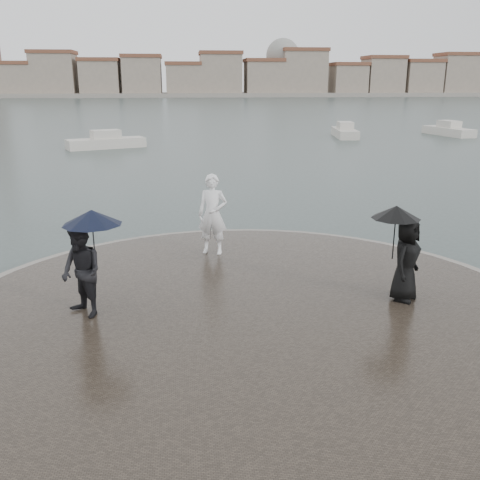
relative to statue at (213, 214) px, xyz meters
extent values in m
plane|color=#2B3835|center=(0.43, -7.35, -1.39)|extent=(400.00, 400.00, 0.00)
cylinder|color=gray|center=(0.43, -3.85, -1.23)|extent=(12.50, 12.50, 0.32)
cylinder|color=#2D261E|center=(0.43, -3.85, -1.21)|extent=(11.90, 11.90, 0.36)
imported|color=white|center=(0.00, 0.00, 0.00)|extent=(0.86, 0.69, 2.06)
imported|color=black|center=(-2.67, -3.60, -0.16)|extent=(1.06, 1.08, 1.75)
cylinder|color=black|center=(-2.42, -3.50, 0.32)|extent=(0.02, 0.02, 0.90)
cone|color=black|center=(-2.42, -3.50, 0.87)|extent=(1.11, 1.11, 0.28)
imported|color=black|center=(3.68, -3.50, -0.18)|extent=(0.96, 0.98, 1.71)
cylinder|color=black|center=(3.43, -3.40, 0.27)|extent=(0.02, 0.02, 0.90)
cone|color=black|center=(3.43, -3.40, 0.79)|extent=(0.97, 0.97, 0.26)
cube|color=gray|center=(0.43, 155.65, -0.79)|extent=(260.00, 20.00, 1.20)
cube|color=gray|center=(-47.57, 152.65, 3.11)|extent=(10.00, 10.00, 9.00)
cube|color=brown|center=(-47.57, 152.65, 8.11)|extent=(10.60, 10.60, 1.00)
cube|color=gray|center=(-36.57, 152.65, 4.61)|extent=(12.00, 10.00, 12.00)
cube|color=brown|center=(-36.57, 152.65, 11.11)|extent=(12.60, 10.60, 1.00)
cube|color=gray|center=(-23.57, 152.65, 3.61)|extent=(11.00, 10.00, 10.00)
cube|color=brown|center=(-23.57, 152.65, 9.11)|extent=(11.60, 10.60, 1.00)
cube|color=gray|center=(-11.57, 152.65, 4.11)|extent=(11.00, 10.00, 11.00)
cube|color=brown|center=(-11.57, 152.65, 10.11)|extent=(11.60, 10.60, 1.00)
cube|color=gray|center=(0.43, 152.65, 3.11)|extent=(10.00, 10.00, 9.00)
cube|color=brown|center=(0.43, 152.65, 8.11)|extent=(10.60, 10.60, 1.00)
cube|color=gray|center=(11.43, 152.65, 4.61)|extent=(12.00, 10.00, 12.00)
cube|color=brown|center=(11.43, 152.65, 11.11)|extent=(12.60, 10.60, 1.00)
cube|color=gray|center=(24.43, 152.65, 3.61)|extent=(11.00, 10.00, 10.00)
cube|color=brown|center=(24.43, 152.65, 9.11)|extent=(11.60, 10.60, 1.00)
cube|color=gray|center=(36.43, 152.65, 5.11)|extent=(13.00, 10.00, 13.00)
cube|color=brown|center=(36.43, 152.65, 12.11)|extent=(13.60, 10.60, 1.00)
cube|color=gray|center=(50.43, 152.65, 3.11)|extent=(10.00, 10.00, 9.00)
cube|color=brown|center=(50.43, 152.65, 8.11)|extent=(10.60, 10.60, 1.00)
cube|color=gray|center=(61.43, 152.65, 4.11)|extent=(11.00, 10.00, 11.00)
cube|color=brown|center=(61.43, 152.65, 10.11)|extent=(11.60, 10.60, 1.00)
cube|color=gray|center=(73.43, 152.65, 3.61)|extent=(11.00, 10.00, 10.00)
cube|color=brown|center=(73.43, 152.65, 9.11)|extent=(11.60, 10.60, 1.00)
cube|color=gray|center=(85.43, 152.65, 4.61)|extent=(12.00, 10.00, 12.00)
cube|color=brown|center=(85.43, 152.65, 11.11)|extent=(12.60, 10.60, 1.00)
sphere|color=gray|center=(30.43, 154.65, 10.61)|extent=(10.00, 10.00, 10.00)
cube|color=beige|center=(22.88, 32.69, -1.14)|extent=(2.58, 5.70, 0.90)
cube|color=beige|center=(22.88, 32.69, -0.54)|extent=(1.55, 2.19, 0.90)
cube|color=beige|center=(-6.13, 26.38, -1.14)|extent=(5.69, 3.59, 0.90)
cube|color=beige|center=(-6.13, 26.38, -0.54)|extent=(2.31, 1.88, 0.90)
cube|color=beige|center=(13.29, 32.24, -1.14)|extent=(2.32, 5.66, 0.90)
cube|color=beige|center=(13.29, 32.24, -0.54)|extent=(1.46, 2.14, 0.90)
camera|label=1|loc=(-0.73, -13.25, 3.27)|focal=40.00mm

